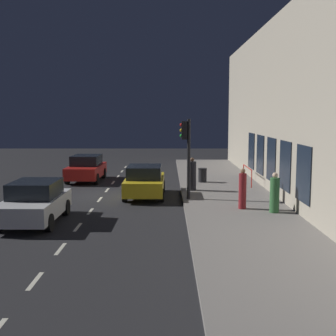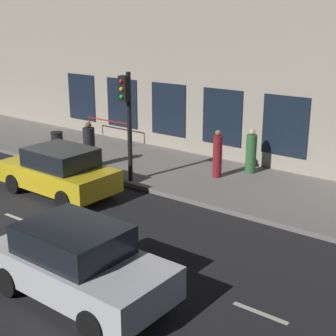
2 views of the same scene
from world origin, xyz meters
name	(u,v)px [view 1 (image 1 of 2)]	position (x,y,z in m)	size (l,w,h in m)	color
ground_plane	(104,196)	(0.00, 0.00, 0.00)	(60.00, 60.00, 0.00)	#232326
sidewalk	(227,194)	(6.25, 0.00, 0.07)	(4.50, 32.00, 0.15)	gray
building_facade	(280,108)	(8.80, 0.00, 4.42)	(0.65, 32.00, 8.86)	#B2A893
lane_centre_line	(100,199)	(0.00, -1.00, 0.00)	(0.12, 27.20, 0.01)	beige
traffic_light	(187,146)	(4.16, -1.57, 2.65)	(0.50, 0.32, 3.73)	black
parked_car_0	(36,202)	(-1.75, -5.49, 0.79)	(2.00, 4.08, 1.58)	silver
parked_car_1	(87,168)	(-1.72, 4.87, 0.79)	(2.04, 4.03, 1.58)	red
parked_car_2	(145,181)	(2.15, -0.36, 0.79)	(1.98, 4.06, 1.58)	gold
pedestrian_0	(275,194)	(7.61, -4.43, 0.90)	(0.43, 0.43, 1.63)	#336B38
pedestrian_1	(193,175)	(4.55, 0.73, 0.93)	(0.62, 0.62, 1.72)	#232328
pedestrian_2	(243,190)	(6.43, -3.73, 0.94)	(0.43, 0.43, 1.70)	maroon
trash_bin	(203,175)	(5.32, 3.49, 0.56)	(0.51, 0.51, 0.81)	black
red_railing	(248,171)	(7.81, 2.81, 0.90)	(0.05, 2.64, 0.97)	red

